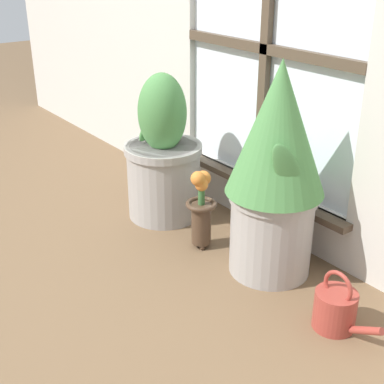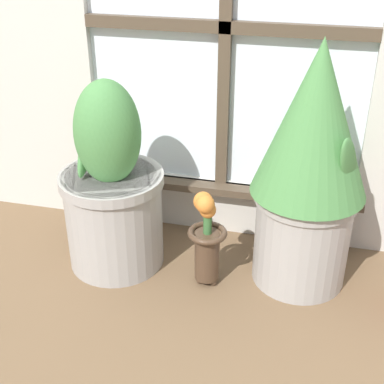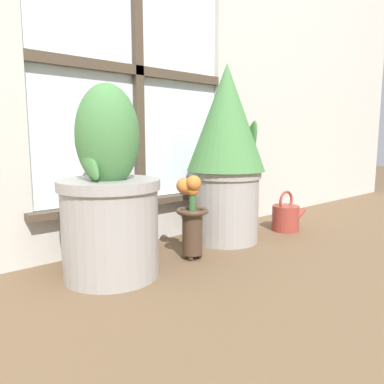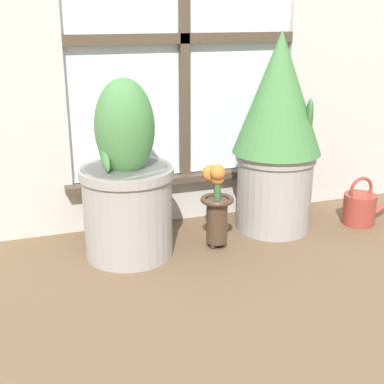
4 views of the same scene
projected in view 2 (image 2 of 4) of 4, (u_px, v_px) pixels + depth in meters
The scene contains 4 objects.
ground_plane at pixel (179, 340), 1.39m from camera, with size 10.00×10.00×0.00m, color brown.
potted_plant_left at pixel (112, 193), 1.59m from camera, with size 0.31×0.31×0.59m.
potted_plant_right at pixel (310, 163), 1.44m from camera, with size 0.32×0.32×0.72m.
flower_vase at pixel (207, 238), 1.53m from camera, with size 0.11×0.11×0.30m.
Camera 2 is at (0.28, -0.99, 1.01)m, focal length 50.00 mm.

